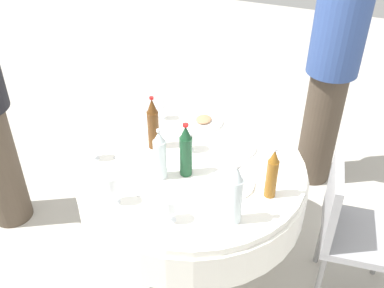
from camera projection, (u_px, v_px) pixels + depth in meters
ground_plane at (192, 256)px, 2.82m from camera, size 10.00×10.00×0.00m
dining_table at (192, 186)px, 2.48m from camera, size 1.25×1.25×0.74m
bottle_dark_green_north at (185, 151)px, 2.25m from camera, size 0.07×0.07×0.31m
bottle_clear_far at (235, 195)px, 1.97m from camera, size 0.06×0.06×0.33m
bottle_amber_rear at (272, 174)px, 2.12m from camera, size 0.06×0.06×0.29m
bottle_clear_west at (160, 155)px, 2.23m from camera, size 0.07×0.07×0.29m
bottle_brown_outer at (153, 124)px, 2.44m from camera, size 0.06×0.06×0.32m
wine_glass_west at (159, 104)px, 2.71m from camera, size 0.06×0.06×0.15m
wine_glass_outer at (92, 145)px, 2.38m from camera, size 0.06×0.06×0.14m
wine_glass_mid at (188, 137)px, 2.45m from camera, size 0.07×0.07×0.13m
wine_glass_front at (169, 206)px, 2.00m from camera, size 0.07×0.07×0.13m
wine_glass_east at (112, 184)px, 2.08m from camera, size 0.07×0.07×0.16m
plate_east at (236, 148)px, 2.50m from camera, size 0.22×0.22×0.02m
plate_left at (204, 121)px, 2.72m from camera, size 0.23×0.23×0.04m
plate_south at (230, 184)px, 2.25m from camera, size 0.24×0.24×0.02m
spoon_far at (123, 150)px, 2.50m from camera, size 0.18×0.03×0.00m
knife_rear at (155, 196)px, 2.18m from camera, size 0.06×0.18×0.00m
person_far at (331, 75)px, 2.98m from camera, size 0.34×0.34×1.65m
chair_mid at (347, 224)px, 2.34m from camera, size 0.44×0.44×0.87m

